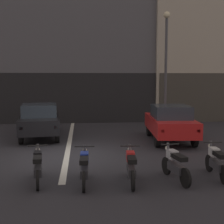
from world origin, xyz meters
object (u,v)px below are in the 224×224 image
street_lamp (166,59)px  motorcycle_silver_row_right_mid (175,164)px  motorcycle_white_row_rightmost (216,162)px  car_red_parked_kerbside (170,122)px  car_black_crossing_near (40,120)px  motorcycle_blue_row_left_mid (84,167)px  motorcycle_red_row_centre (131,167)px  motorcycle_black_row_leftmost (38,166)px

street_lamp → motorcycle_silver_row_right_mid: bearing=-103.7°
street_lamp → motorcycle_white_row_rightmost: bearing=-94.8°
motorcycle_white_row_rightmost → car_red_parked_kerbside: bearing=88.1°
car_black_crossing_near → car_red_parked_kerbside: size_ratio=1.01×
car_red_parked_kerbside → motorcycle_blue_row_left_mid: bearing=-126.4°
street_lamp → motorcycle_blue_row_left_mid: street_lamp is taller
motorcycle_blue_row_left_mid → motorcycle_white_row_rightmost: same height
motorcycle_silver_row_right_mid → motorcycle_blue_row_left_mid: bearing=-179.4°
street_lamp → car_black_crossing_near: bearing=-169.6°
motorcycle_red_row_centre → motorcycle_white_row_rightmost: (2.51, 0.23, 0.00)m
motorcycle_red_row_centre → motorcycle_silver_row_right_mid: bearing=3.6°
car_red_parked_kerbside → motorcycle_silver_row_right_mid: car_red_parked_kerbside is taller
motorcycle_silver_row_right_mid → motorcycle_white_row_rightmost: same height
motorcycle_black_row_leftmost → motorcycle_red_row_centre: bearing=-6.7°
street_lamp → motorcycle_white_row_rightmost: (-0.65, -7.70, -3.42)m
street_lamp → motorcycle_black_row_leftmost: bearing=-126.6°
street_lamp → motorcycle_black_row_leftmost: size_ratio=3.79×
motorcycle_red_row_centre → motorcycle_white_row_rightmost: same height
motorcycle_silver_row_right_mid → motorcycle_black_row_leftmost: bearing=176.7°
motorcycle_red_row_centre → motorcycle_white_row_rightmost: bearing=5.2°
car_red_parked_kerbside → motorcycle_silver_row_right_mid: size_ratio=2.55×
motorcycle_silver_row_right_mid → car_red_parked_kerbside: bearing=74.9°
motorcycle_red_row_centre → motorcycle_black_row_leftmost: bearing=173.3°
motorcycle_red_row_centre → motorcycle_white_row_rightmost: size_ratio=1.00×
motorcycle_silver_row_right_mid → motorcycle_red_row_centre: bearing=-176.4°
car_black_crossing_near → motorcycle_silver_row_right_mid: car_black_crossing_near is taller
motorcycle_black_row_leftmost → motorcycle_silver_row_right_mid: size_ratio=1.00×
street_lamp → motorcycle_red_row_centre: bearing=-111.7°
car_black_crossing_near → street_lamp: (6.47, 1.18, 2.99)m
motorcycle_black_row_leftmost → motorcycle_red_row_centre: size_ratio=1.00×
car_red_parked_kerbside → street_lamp: bearing=79.3°
car_black_crossing_near → motorcycle_black_row_leftmost: car_black_crossing_near is taller
car_black_crossing_near → car_red_parked_kerbside: 6.14m
car_black_crossing_near → motorcycle_blue_row_left_mid: (2.05, -6.69, -0.43)m
motorcycle_silver_row_right_mid → motorcycle_white_row_rightmost: (1.26, 0.15, 0.00)m
car_red_parked_kerbside → motorcycle_red_row_centre: car_red_parked_kerbside is taller
motorcycle_red_row_centre → street_lamp: bearing=68.3°
motorcycle_red_row_centre → car_black_crossing_near: bearing=116.1°
motorcycle_blue_row_left_mid → motorcycle_silver_row_right_mid: (2.51, 0.02, 0.00)m
car_black_crossing_near → motorcycle_white_row_rightmost: size_ratio=2.55×
motorcycle_black_row_leftmost → motorcycle_white_row_rightmost: (5.03, -0.07, 0.00)m
car_black_crossing_near → motorcycle_silver_row_right_mid: (4.56, -6.67, -0.43)m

